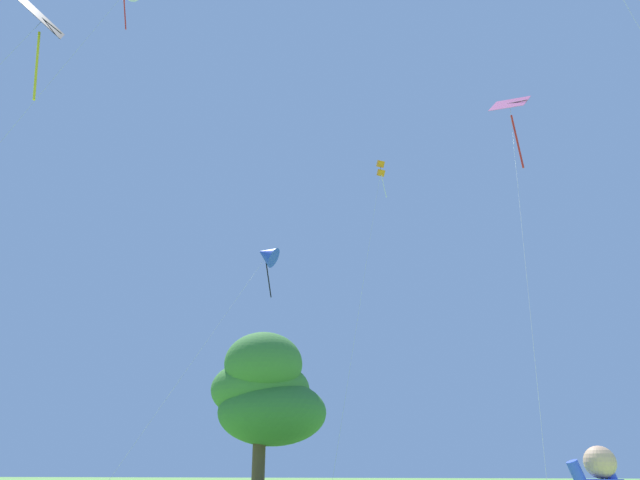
% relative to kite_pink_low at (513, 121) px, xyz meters
% --- Properties ---
extents(kite_pink_low, '(2.43, 11.90, 21.84)m').
position_rel_kite_pink_low_xyz_m(kite_pink_low, '(0.00, 0.00, 0.00)').
color(kite_pink_low, pink).
rests_on(kite_pink_low, ground_plane).
extents(kite_orange_box, '(2.67, 4.69, 20.32)m').
position_rel_kite_pink_low_xyz_m(kite_orange_box, '(-8.21, 3.05, -0.39)').
color(kite_orange_box, orange).
rests_on(kite_orange_box, ground_plane).
extents(kite_blue_delta, '(3.36, 11.09, 14.52)m').
position_rel_kite_pink_low_xyz_m(kite_blue_delta, '(-14.84, 0.54, -6.09)').
color(kite_blue_delta, blue).
rests_on(kite_blue_delta, ground_plane).
extents(kite_black_large, '(3.83, 10.99, 20.52)m').
position_rel_kite_pink_low_xyz_m(kite_black_large, '(-18.80, -14.94, -1.44)').
color(kite_black_large, black).
rests_on(kite_black_large, ground_plane).
extents(tree_right_cluster, '(5.66, 5.44, 7.89)m').
position_rel_kite_pink_low_xyz_m(tree_right_cluster, '(-13.04, -3.04, -14.72)').
color(tree_right_cluster, brown).
rests_on(tree_right_cluster, ground_plane).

